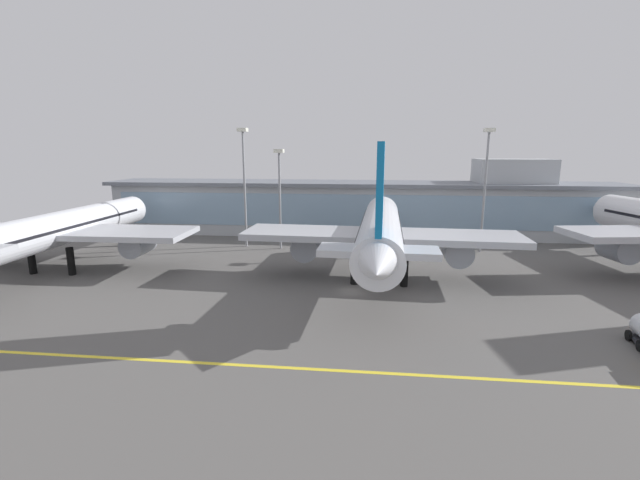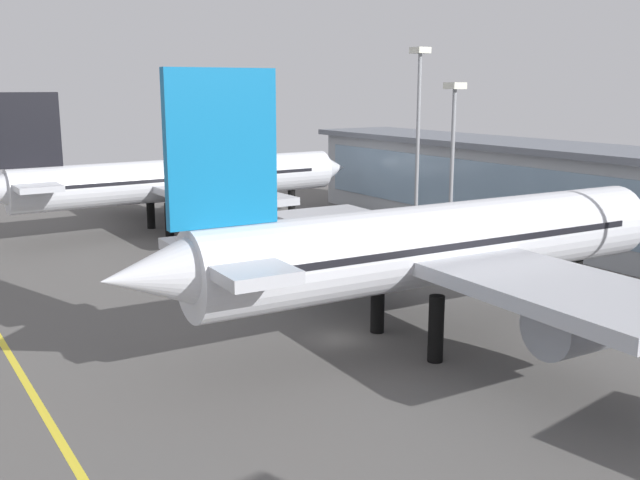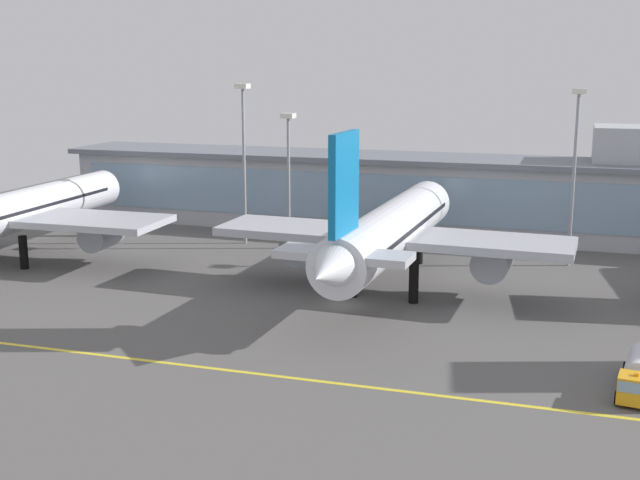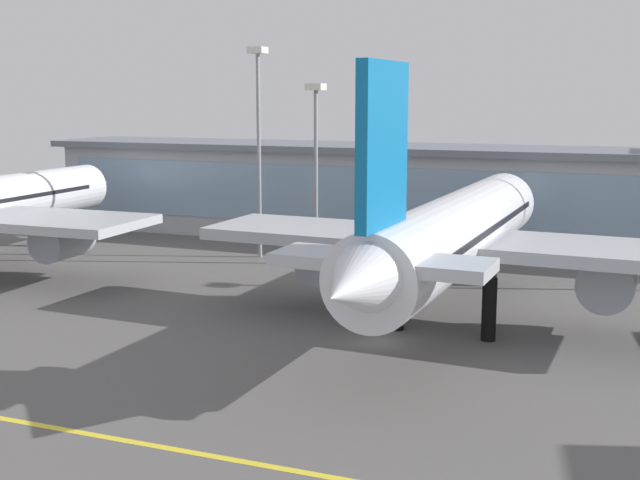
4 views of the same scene
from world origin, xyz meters
TOP-DOWN VIEW (x-y plane):
  - ground_plane at (0.00, 0.00)m, footprint 180.00×180.00m
  - taxiway_centreline_stripe at (0.00, -22.00)m, footprint 144.00×0.50m
  - terminal_building at (1.84, 42.08)m, footprint 116.74×14.00m
  - airliner_near_left at (-47.44, 6.35)m, footprint 42.22×53.59m
  - airliner_near_right at (3.95, 6.25)m, footprint 41.46×49.64m
  - fuel_tanker_truck at (29.83, -16.40)m, footprint 3.96×9.29m
  - apron_light_mast_west at (-22.42, 26.17)m, footprint 1.80×1.80m
  - apron_light_mast_centre at (23.72, 26.35)m, footprint 1.80×1.80m
  - apron_light_mast_east at (-15.07, 24.91)m, footprint 1.80×1.80m

SIDE VIEW (x-z plane):
  - ground_plane at x=0.00m, z-range 0.00..0.00m
  - taxiway_centreline_stripe at x=0.00m, z-range 0.00..0.01m
  - fuel_tanker_truck at x=29.83m, z-range 0.06..2.96m
  - terminal_building at x=1.84m, z-range -2.09..15.21m
  - airliner_near_left at x=-47.44m, z-range -2.48..15.90m
  - airliner_near_right at x=3.95m, z-range -2.69..17.43m
  - apron_light_mast_east at x=-15.07m, z-range 3.39..22.83m
  - apron_light_mast_centre at x=23.72m, z-range 3.62..26.81m
  - apron_light_mast_west at x=-22.42m, z-range 3.63..27.07m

